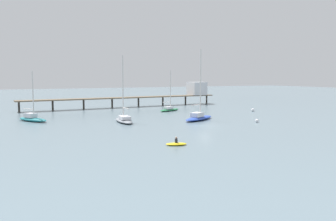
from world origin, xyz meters
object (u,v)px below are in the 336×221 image
(mooring_buoy_far, at_px, (253,110))
(mooring_buoy_outer, at_px, (257,121))
(sailboat_blue, at_px, (199,116))
(pier, at_px, (169,92))
(dinghy_yellow, at_px, (176,144))
(sailboat_green, at_px, (169,109))
(sailboat_gray, at_px, (124,119))
(sailboat_teal, at_px, (32,118))

(mooring_buoy_far, height_order, mooring_buoy_outer, mooring_buoy_far)
(sailboat_blue, bearing_deg, pier, 73.00)
(pier, distance_m, dinghy_yellow, 62.14)
(pier, bearing_deg, dinghy_yellow, -115.63)
(dinghy_yellow, bearing_deg, mooring_buoy_far, 38.40)
(dinghy_yellow, bearing_deg, sailboat_green, 64.61)
(sailboat_green, xyz_separation_m, mooring_buoy_outer, (5.27, -27.30, -0.26))
(sailboat_blue, bearing_deg, sailboat_gray, 166.66)
(sailboat_teal, height_order, mooring_buoy_far, sailboat_teal)
(sailboat_blue, distance_m, mooring_buoy_outer, 11.50)
(pier, height_order, sailboat_green, sailboat_green)
(mooring_buoy_far, bearing_deg, pier, 111.50)
(pier, relative_size, sailboat_teal, 5.96)
(sailboat_blue, distance_m, mooring_buoy_far, 22.83)
(sailboat_gray, bearing_deg, mooring_buoy_outer, -26.68)
(sailboat_blue, height_order, sailboat_green, sailboat_blue)
(sailboat_green, relative_size, mooring_buoy_outer, 15.09)
(sailboat_gray, relative_size, mooring_buoy_outer, 18.83)
(dinghy_yellow, bearing_deg, sailboat_gray, 86.77)
(sailboat_green, bearing_deg, pier, 63.77)
(pier, xyz_separation_m, sailboat_green, (-7.78, -15.80, -3.38))
(sailboat_gray, xyz_separation_m, sailboat_green, (17.67, 15.77, -0.09))
(sailboat_gray, bearing_deg, mooring_buoy_far, 8.18)
(pier, xyz_separation_m, mooring_buoy_outer, (-2.51, -43.10, -3.64))
(sailboat_teal, height_order, dinghy_yellow, sailboat_teal)
(pier, distance_m, mooring_buoy_far, 28.62)
(sailboat_teal, distance_m, sailboat_gray, 18.40)
(sailboat_gray, relative_size, mooring_buoy_far, 15.73)
(dinghy_yellow, xyz_separation_m, mooring_buoy_outer, (24.32, 12.83, 0.13))
(sailboat_teal, bearing_deg, mooring_buoy_far, -4.82)
(sailboat_teal, relative_size, dinghy_yellow, 3.30)
(sailboat_teal, distance_m, mooring_buoy_far, 51.79)
(pier, bearing_deg, sailboat_gray, -128.87)
(sailboat_gray, bearing_deg, sailboat_blue, -13.34)
(sailboat_blue, height_order, sailboat_gray, sailboat_blue)
(sailboat_teal, bearing_deg, mooring_buoy_outer, -28.53)
(sailboat_blue, relative_size, sailboat_gray, 1.11)
(dinghy_yellow, distance_m, mooring_buoy_outer, 27.49)
(sailboat_green, bearing_deg, sailboat_gray, -138.25)
(sailboat_teal, bearing_deg, sailboat_blue, -23.10)
(mooring_buoy_outer, bearing_deg, sailboat_green, 100.93)
(sailboat_green, xyz_separation_m, dinghy_yellow, (-19.04, -40.13, -0.39))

